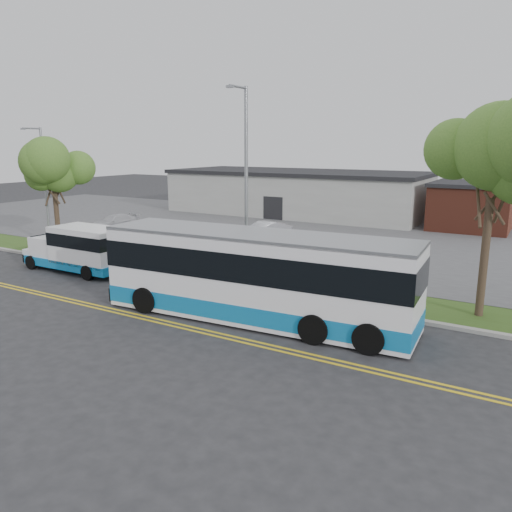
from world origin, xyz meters
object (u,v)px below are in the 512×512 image
Objects in this scene: tree_west at (53,172)px; parked_car_a at (264,232)px; tree_east at (494,163)px; parked_car_b at (114,222)px; streetlight_near at (245,179)px; streetlight_far at (44,178)px; transit_bus at (255,276)px; pedestrian at (91,237)px; shuttle_bus at (81,248)px.

tree_west is 14.61m from parked_car_a.
tree_east is 1.95× the size of parked_car_a.
tree_east is 29.90m from parked_car_b.
streetlight_near is 1.19× the size of streetlight_far.
transit_bus is at bearing -148.21° from tree_east.
pedestrian is 11.73m from parked_car_a.
tree_west is at bearing 178.20° from streetlight_near.
shuttle_bus is (6.13, -3.35, -3.75)m from tree_west.
parked_car_b is at bearing 156.01° from streetlight_near.
shuttle_bus is at bearing -37.49° from parked_car_b.
transit_bus is at bearing -17.97° from streetlight_far.
streetlight_far is 23.55m from transit_bus.
pedestrian is 8.60m from parked_car_b.
transit_bus is at bearing -17.02° from parked_car_b.
tree_east reaches higher than shuttle_bus.
tree_west is at bearing -121.68° from parked_car_a.
tree_west is at bearing -28.98° from streetlight_far.
tree_west is 19.22m from transit_bus.
streetlight_near reaches higher than tree_west.
streetlight_far reaches higher than parked_car_a.
parked_car_a is 13.19m from parked_car_b.
tree_east is 2.01× the size of parked_car_b.
shuttle_bus is at bearing -92.00° from parked_car_a.
shuttle_bus reaches higher than pedestrian.
streetlight_near is 6.55m from transit_bus.
tree_east is at bearing 8.92° from shuttle_bus.
streetlight_near is at bearing -178.58° from tree_east.
streetlight_far is (-4.00, 2.22, -0.65)m from tree_west.
tree_west is 1.61× the size of parked_car_a.
tree_west is 0.73× the size of streetlight_near.
streetlight_far reaches higher than tree_west.
streetlight_far is 4.31× the size of pedestrian.
tree_east reaches higher than transit_bus.
shuttle_bus is 3.62× the size of pedestrian.
parked_car_a is at bearing 149.03° from tree_east.
tree_east is 1.04× the size of streetlight_far.
transit_bus is 24.07m from parked_car_b.
tree_east is 10.13m from transit_bus.
shuttle_bus is at bearing -170.99° from tree_east.
pedestrian is (-3.43, 3.74, -0.34)m from shuttle_bus.
tree_east reaches higher than tree_west.
pedestrian is (-15.55, 5.39, -0.76)m from transit_bus.
parked_car_a is (14.66, 6.79, -3.67)m from streetlight_far.
parked_car_a is 1.03× the size of parked_car_b.
shuttle_bus is 1.62× the size of parked_car_b.
transit_bus reaches higher than pedestrian.
pedestrian is at bearing -114.58° from parked_car_a.
shuttle_bus is at bearing -162.02° from streetlight_near.
pedestrian reaches higher than parked_car_b.
tree_west is at bearing 151.27° from shuttle_bus.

